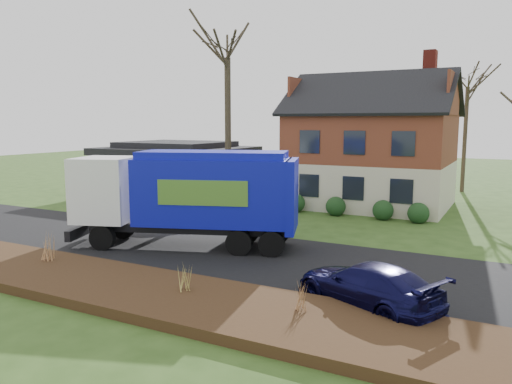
% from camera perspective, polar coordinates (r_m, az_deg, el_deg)
% --- Properties ---
extents(ground, '(120.00, 120.00, 0.00)m').
position_cam_1_polar(ground, '(19.73, -3.45, -7.04)').
color(ground, '#2B4717').
rests_on(ground, ground).
extents(road, '(80.00, 7.00, 0.02)m').
position_cam_1_polar(road, '(19.73, -3.45, -7.01)').
color(road, black).
rests_on(road, ground).
extents(mulch_verge, '(80.00, 3.50, 0.30)m').
position_cam_1_polar(mulch_verge, '(15.59, -13.75, -10.81)').
color(mulch_verge, '#321E10').
rests_on(mulch_verge, ground).
extents(main_house, '(12.95, 8.95, 9.26)m').
position_cam_1_polar(main_house, '(31.36, 12.21, 5.85)').
color(main_house, beige).
rests_on(main_house, ground).
extents(ranch_house, '(9.80, 8.20, 3.70)m').
position_cam_1_polar(ranch_house, '(36.71, -9.05, 2.76)').
color(ranch_house, maroon).
rests_on(ranch_house, ground).
extents(garbage_truck, '(9.53, 5.38, 3.96)m').
position_cam_1_polar(garbage_truck, '(20.45, -7.54, -0.03)').
color(garbage_truck, black).
rests_on(garbage_truck, ground).
extents(silver_sedan, '(5.35, 2.78, 1.68)m').
position_cam_1_polar(silver_sedan, '(26.51, -7.65, -1.34)').
color(silver_sedan, '#A5A7AD').
rests_on(silver_sedan, ground).
extents(navy_wagon, '(4.72, 3.40, 1.27)m').
position_cam_1_polar(navy_wagon, '(14.37, 12.60, -10.37)').
color(navy_wagon, black).
rests_on(navy_wagon, ground).
extents(tree_front_west, '(4.12, 4.12, 12.25)m').
position_cam_1_polar(tree_front_west, '(30.22, -3.31, 17.49)').
color(tree_front_west, '#393022').
rests_on(tree_front_west, ground).
extents(tree_back, '(3.26, 3.26, 10.34)m').
position_cam_1_polar(tree_back, '(39.68, 23.13, 12.45)').
color(tree_back, '#392D22').
rests_on(tree_back, ground).
extents(grass_clump_west, '(0.39, 0.32, 1.02)m').
position_cam_1_polar(grass_clump_west, '(18.94, -22.79, -5.77)').
color(grass_clump_west, tan).
rests_on(grass_clump_west, mulch_verge).
extents(grass_clump_mid, '(0.32, 0.27, 0.90)m').
position_cam_1_polar(grass_clump_mid, '(14.64, -8.16, -9.44)').
color(grass_clump_mid, tan).
rests_on(grass_clump_mid, mulch_verge).
extents(grass_clump_east, '(0.32, 0.27, 0.81)m').
position_cam_1_polar(grass_clump_east, '(13.07, 5.15, -11.76)').
color(grass_clump_east, '#996C43').
rests_on(grass_clump_east, mulch_verge).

